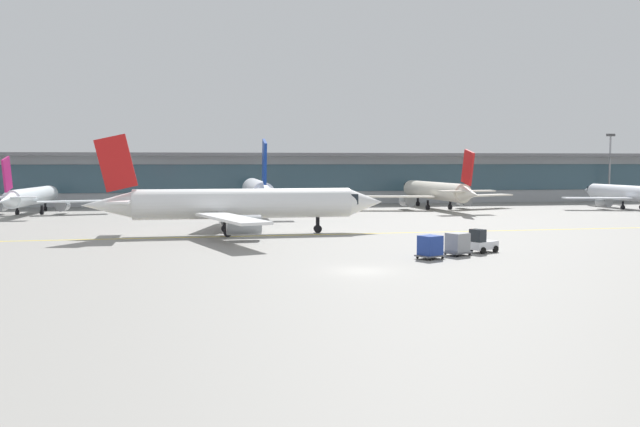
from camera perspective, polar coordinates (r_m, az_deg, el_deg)
The scene contains 12 objects.
ground_plane at distance 50.18m, azimuth 3.47°, elevation -4.83°, with size 400.00×400.00×0.00m, color gray.
taxiway_centreline_stripe at distance 73.51m, azimuth -6.31°, elevation -1.90°, with size 110.00×0.36×0.01m, color yellow.
terminal_concourse at distance 129.67m, azimuth -4.74°, elevation 3.01°, with size 204.75×11.00×9.60m.
gate_airplane_1 at distance 112.39m, azimuth -23.06°, elevation 1.29°, with size 24.58×26.47×8.77m.
gate_airplane_2 at distance 106.40m, azimuth -5.28°, elevation 1.85°, with size 31.34×33.59×11.16m.
gate_airplane_3 at distance 116.39m, azimuth 9.70°, elevation 1.84°, with size 27.77×29.95×9.92m.
gate_airplane_4 at distance 126.23m, azimuth 24.45°, elevation 1.54°, with size 24.32×26.12×8.66m.
taxiing_regional_jet at distance 75.19m, azimuth -6.75°, elevation 0.75°, with size 33.07×30.80×10.97m.
baggage_tug at distance 61.56m, azimuth 13.40°, elevation -2.39°, with size 2.95×2.50×2.10m.
cargo_dolly_lead at distance 59.17m, azimuth 11.48°, elevation -2.47°, with size 2.60×2.39×1.94m.
cargo_dolly_trailing at distance 56.71m, azimuth 9.23°, elevation -2.73°, with size 2.60×2.39×1.94m.
apron_light_mast_1 at distance 146.34m, azimuth 23.16°, elevation 3.81°, with size 1.80×0.36×13.48m.
Camera 1 is at (-11.38, -48.21, 8.04)m, focal length 38.11 mm.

